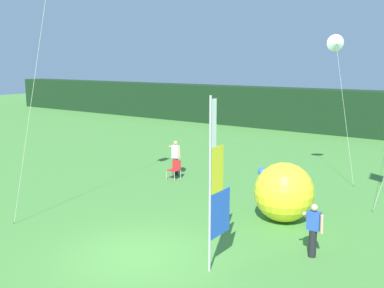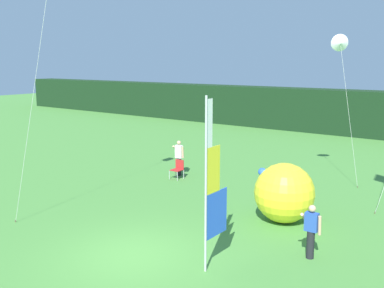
{
  "view_description": "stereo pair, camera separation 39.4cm",
  "coord_description": "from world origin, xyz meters",
  "views": [
    {
      "loc": [
        7.97,
        -8.58,
        5.43
      ],
      "look_at": [
        -0.47,
        3.4,
        2.67
      ],
      "focal_mm": 40.89,
      "sensor_mm": 36.0,
      "label": 1
    },
    {
      "loc": [
        8.29,
        -8.35,
        5.43
      ],
      "look_at": [
        -0.47,
        3.4,
        2.67
      ],
      "focal_mm": 40.89,
      "sensor_mm": 36.0,
      "label": 2
    }
  ],
  "objects": [
    {
      "name": "folding_chair",
      "position": [
        -4.2,
        7.3,
        0.51
      ],
      "size": [
        0.51,
        0.51,
        0.89
      ],
      "color": "#BCBCC1",
      "rests_on": "ground"
    },
    {
      "name": "ground_plane",
      "position": [
        0.0,
        0.0,
        0.0
      ],
      "size": [
        120.0,
        120.0,
        0.0
      ],
      "primitive_type": "plane",
      "color": "#478438"
    },
    {
      "name": "person_mid_field",
      "position": [
        4.08,
        2.85,
        0.83
      ],
      "size": [
        0.55,
        0.48,
        1.56
      ],
      "color": "black",
      "rests_on": "ground"
    },
    {
      "name": "person_near_banner",
      "position": [
        -4.55,
        7.83,
        0.91
      ],
      "size": [
        0.55,
        0.48,
        1.7
      ],
      "color": "black",
      "rests_on": "ground"
    },
    {
      "name": "kite_white_delta_0",
      "position": [
        1.89,
        10.95,
        6.21
      ],
      "size": [
        1.61,
        0.68,
        6.62
      ],
      "color": "brown",
      "rests_on": "ground"
    },
    {
      "name": "banner_flag",
      "position": [
        2.17,
        0.74,
        2.22
      ],
      "size": [
        0.06,
        1.03,
        4.63
      ],
      "color": "#B7B7BC",
      "rests_on": "ground"
    },
    {
      "name": "inflatable_balloon",
      "position": [
        2.24,
        5.04,
        1.03
      ],
      "size": [
        2.06,
        2.06,
        2.06
      ],
      "color": "yellow",
      "rests_on": "ground"
    },
    {
      "name": "distant_treeline",
      "position": [
        0.0,
        25.04,
        1.67
      ],
      "size": [
        80.0,
        2.4,
        3.35
      ],
      "primitive_type": "cube",
      "color": "black",
      "rests_on": "ground"
    }
  ]
}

